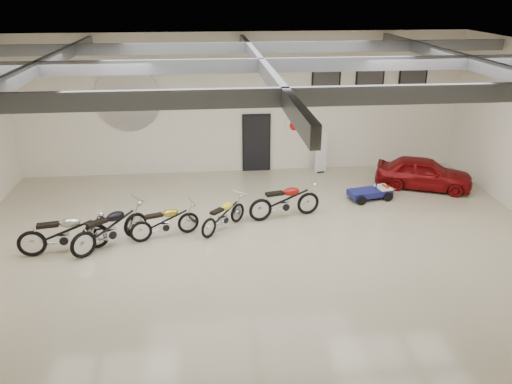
{
  "coord_description": "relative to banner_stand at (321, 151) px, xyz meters",
  "views": [
    {
      "loc": [
        -1.31,
        -11.6,
        6.47
      ],
      "look_at": [
        0.0,
        1.2,
        1.1
      ],
      "focal_mm": 35.0,
      "sensor_mm": 36.0,
      "label": 1
    }
  ],
  "objects": [
    {
      "name": "logo_plaque",
      "position": [
        -6.84,
        0.45,
        1.96
      ],
      "size": [
        2.3,
        0.06,
        1.16
      ],
      "primitive_type": null,
      "color": "silver",
      "rests_on": "back_wall"
    },
    {
      "name": "poster_mid",
      "position": [
        1.76,
        0.46,
        2.26
      ],
      "size": [
        1.05,
        0.08,
        1.35
      ],
      "primitive_type": null,
      "color": "black",
      "rests_on": "back_wall"
    },
    {
      "name": "motorcycle_black",
      "position": [
        -6.79,
        -5.05,
        -0.26
      ],
      "size": [
        2.13,
        1.96,
        1.15
      ],
      "primitive_type": null,
      "rotation": [
        0.0,
        0.0,
        0.71
      ],
      "color": "silver",
      "rests_on": "floor"
    },
    {
      "name": "ceiling_beams",
      "position": [
        -2.84,
        -5.5,
        3.91
      ],
      "size": [
        15.8,
        11.8,
        0.32
      ],
      "primitive_type": null,
      "color": "slate",
      "rests_on": "ceiling"
    },
    {
      "name": "poster_left",
      "position": [
        0.16,
        0.46,
        2.26
      ],
      "size": [
        1.05,
        0.08,
        1.35
      ],
      "primitive_type": null,
      "color": "black",
      "rests_on": "back_wall"
    },
    {
      "name": "motorcycle_gold",
      "position": [
        -5.39,
        -4.65,
        -0.34
      ],
      "size": [
        1.98,
        1.17,
        0.99
      ],
      "primitive_type": null,
      "rotation": [
        0.0,
        0.0,
        0.33
      ],
      "color": "silver",
      "rests_on": "floor"
    },
    {
      "name": "motorcycle_yellow",
      "position": [
        -3.77,
        -4.33,
        -0.38
      ],
      "size": [
        1.62,
        1.67,
        0.92
      ],
      "primitive_type": null,
      "rotation": [
        0.0,
        0.0,
        0.82
      ],
      "color": "silver",
      "rests_on": "floor"
    },
    {
      "name": "motorcycle_silver",
      "position": [
        -7.93,
        -5.23,
        -0.26
      ],
      "size": [
        2.31,
        1.07,
        1.16
      ],
      "primitive_type": null,
      "rotation": [
        0.0,
        0.0,
        0.17
      ],
      "color": "silver",
      "rests_on": "floor"
    },
    {
      "name": "poster_right",
      "position": [
        3.36,
        0.46,
        2.26
      ],
      "size": [
        1.05,
        0.08,
        1.35
      ],
      "primitive_type": null,
      "color": "black",
      "rests_on": "back_wall"
    },
    {
      "name": "vintage_car",
      "position": [
        3.16,
        -1.86,
        -0.3
      ],
      "size": [
        2.4,
        3.41,
        1.08
      ],
      "primitive_type": "imported",
      "rotation": [
        0.0,
        0.0,
        1.17
      ],
      "color": "maroon",
      "rests_on": "floor"
    },
    {
      "name": "back_wall",
      "position": [
        -2.84,
        0.5,
        1.66
      ],
      "size": [
        16.0,
        0.02,
        5.0
      ],
      "primitive_type": "cube",
      "color": "#EDE4CC",
      "rests_on": "floor"
    },
    {
      "name": "banner_stand",
      "position": [
        0.0,
        0.0,
        0.0
      ],
      "size": [
        0.48,
        0.28,
        1.67
      ],
      "primitive_type": null,
      "rotation": [
        0.0,
        0.0,
        0.23
      ],
      "color": "white",
      "rests_on": "floor"
    },
    {
      "name": "ceiling",
      "position": [
        -2.84,
        -5.5,
        4.16
      ],
      "size": [
        16.0,
        12.0,
        0.01
      ],
      "primitive_type": "cube",
      "color": "slate",
      "rests_on": "back_wall"
    },
    {
      "name": "door",
      "position": [
        -2.34,
        0.45,
        0.21
      ],
      "size": [
        0.92,
        0.08,
        2.1
      ],
      "primitive_type": "cube",
      "color": "black",
      "rests_on": "back_wall"
    },
    {
      "name": "go_kart",
      "position": [
        1.19,
        -2.61,
        -0.53
      ],
      "size": [
        1.85,
        1.12,
        0.62
      ],
      "primitive_type": null,
      "rotation": [
        0.0,
        0.0,
        0.21
      ],
      "color": "navy",
      "rests_on": "floor"
    },
    {
      "name": "motorcycle_red",
      "position": [
        -1.93,
        -3.72,
        -0.27
      ],
      "size": [
        2.27,
        1.13,
        1.13
      ],
      "primitive_type": null,
      "rotation": [
        0.0,
        0.0,
        0.22
      ],
      "color": "silver",
      "rests_on": "floor"
    },
    {
      "name": "floor",
      "position": [
        -2.84,
        -5.5,
        -0.84
      ],
      "size": [
        16.0,
        12.0,
        0.01
      ],
      "primitive_type": "cube",
      "color": "#B3AB88",
      "rests_on": "ground"
    },
    {
      "name": "oil_sign",
      "position": [
        -0.94,
        0.45,
        0.86
      ],
      "size": [
        0.72,
        0.1,
        0.72
      ],
      "primitive_type": null,
      "color": "white",
      "rests_on": "back_wall"
    }
  ]
}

